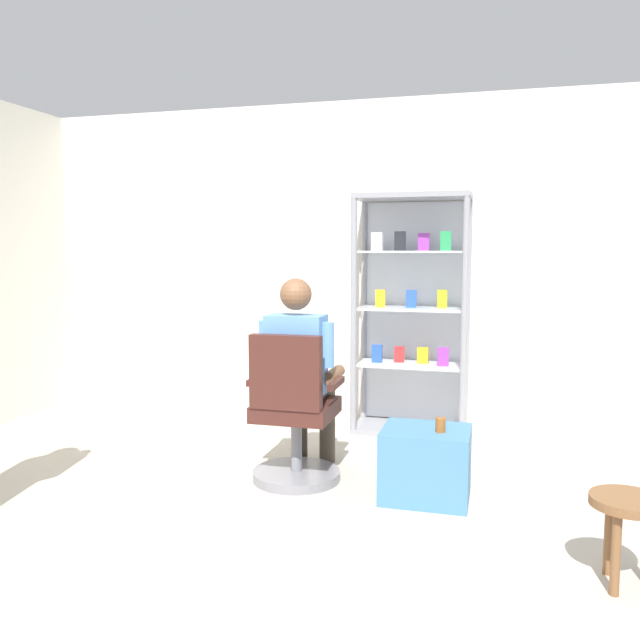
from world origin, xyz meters
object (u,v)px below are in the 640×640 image
(storage_crate, at_px, (426,464))
(wooden_stool, at_px, (627,515))
(office_chair, at_px, (294,422))
(display_cabinet_main, at_px, (412,312))
(seated_shopkeeper, at_px, (301,367))
(tea_glass, at_px, (441,425))

(storage_crate, height_order, wooden_stool, storage_crate)
(wooden_stool, bearing_deg, office_chair, 154.95)
(office_chair, distance_m, wooden_stool, 1.97)
(display_cabinet_main, relative_size, storage_crate, 3.75)
(office_chair, relative_size, wooden_stool, 2.39)
(office_chair, bearing_deg, wooden_stool, -25.05)
(display_cabinet_main, bearing_deg, seated_shopkeeper, -113.34)
(display_cabinet_main, height_order, storage_crate, display_cabinet_main)
(office_chair, height_order, storage_crate, office_chair)
(tea_glass, height_order, wooden_stool, tea_glass)
(display_cabinet_main, relative_size, wooden_stool, 4.73)
(display_cabinet_main, xyz_separation_m, tea_glass, (0.37, -1.52, -0.50))
(seated_shopkeeper, xyz_separation_m, wooden_stool, (1.78, -1.00, -0.39))
(seated_shopkeeper, bearing_deg, storage_crate, -14.01)
(office_chair, distance_m, storage_crate, 0.85)
(seated_shopkeeper, height_order, wooden_stool, seated_shopkeeper)
(wooden_stool, bearing_deg, display_cabinet_main, 118.63)
(storage_crate, xyz_separation_m, wooden_stool, (0.95, -0.79, 0.11))
(office_chair, bearing_deg, display_cabinet_main, 69.11)
(tea_glass, bearing_deg, display_cabinet_main, 103.67)
(wooden_stool, bearing_deg, storage_crate, 140.35)
(display_cabinet_main, height_order, wooden_stool, display_cabinet_main)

